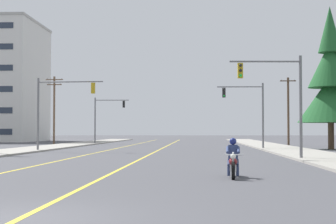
{
  "coord_description": "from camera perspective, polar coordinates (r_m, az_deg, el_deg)",
  "views": [
    {
      "loc": [
        3.55,
        -10.36,
        1.72
      ],
      "look_at": [
        1.95,
        18.93,
        2.76
      ],
      "focal_mm": 57.27,
      "sensor_mm": 36.0,
      "label": 1
    }
  ],
  "objects": [
    {
      "name": "motorcycle_with_rider",
      "position": [
        19.94,
        6.94,
        -5.27
      ],
      "size": [
        0.7,
        2.19,
        1.46
      ],
      "color": "black",
      "rests_on": "ground"
    },
    {
      "name": "traffic_signal_near_left",
      "position": [
        46.03,
        -11.72,
        1.04
      ],
      "size": [
        5.69,
        0.54,
        6.2
      ],
      "color": "slate",
      "rests_on": "ground"
    },
    {
      "name": "utility_pole_left_far",
      "position": [
        70.91,
        -12.02,
        0.46
      ],
      "size": [
        2.25,
        0.26,
        8.79
      ],
      "color": "brown",
      "rests_on": "ground"
    },
    {
      "name": "lane_stripe_left",
      "position": [
        55.96,
        -5.04,
        -3.78
      ],
      "size": [
        0.16,
        100.0,
        0.01
      ],
      "primitive_type": "cube",
      "color": "yellow",
      "rests_on": "ground"
    },
    {
      "name": "lane_stripe_center",
      "position": [
        55.5,
        -0.45,
        -3.8
      ],
      "size": [
        0.16,
        100.0,
        0.01
      ],
      "primitive_type": "cube",
      "color": "yellow",
      "rests_on": "ground"
    },
    {
      "name": "traffic_signal_near_right",
      "position": [
        32.46,
        11.87,
        2.15
      ],
      "size": [
        4.3,
        0.56,
        6.2
      ],
      "color": "slate",
      "rests_on": "ground"
    },
    {
      "name": "conifer_tree_right_verge_far",
      "position": [
        52.53,
        16.91,
        2.93
      ],
      "size": [
        6.13,
        6.13,
        13.49
      ],
      "color": "#4C3828",
      "rests_on": "ground"
    },
    {
      "name": "sidewalk_kerb_right",
      "position": [
        51.0,
        12.06,
        -3.84
      ],
      "size": [
        4.4,
        110.0,
        0.14
      ],
      "primitive_type": "cube",
      "color": "#9E998E",
      "rests_on": "ground"
    },
    {
      "name": "traffic_signal_mid_left",
      "position": [
        72.11,
        -6.74,
        -0.14
      ],
      "size": [
        4.62,
        0.43,
        6.2
      ],
      "color": "slate",
      "rests_on": "ground"
    },
    {
      "name": "ground_plane",
      "position": [
        11.09,
        -15.89,
        -10.86
      ],
      "size": [
        400.0,
        400.0,
        0.0
      ],
      "primitive_type": "plane",
      "color": "#47474C"
    },
    {
      "name": "sidewalk_kerb_left",
      "position": [
        52.57,
        -13.45,
        -3.77
      ],
      "size": [
        4.4,
        110.0,
        0.14
      ],
      "primitive_type": "cube",
      "color": "#9E998E",
      "rests_on": "ground"
    },
    {
      "name": "traffic_signal_mid_right",
      "position": [
        50.53,
        8.7,
        0.65
      ],
      "size": [
        4.35,
        0.41,
        6.2
      ],
      "color": "slate",
      "rests_on": "ground"
    },
    {
      "name": "utility_pole_right_far",
      "position": [
        65.34,
        12.68,
        0.22
      ],
      "size": [
        1.89,
        0.26,
        8.1
      ],
      "color": "#4C3828",
      "rests_on": "ground"
    }
  ]
}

